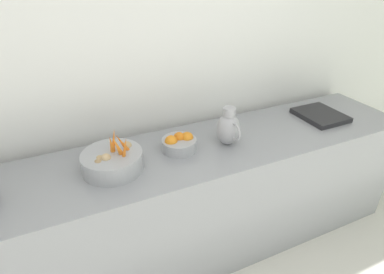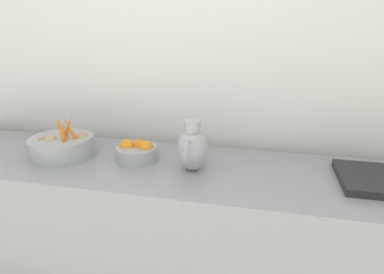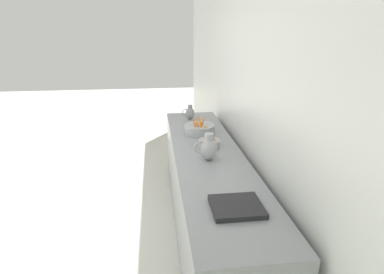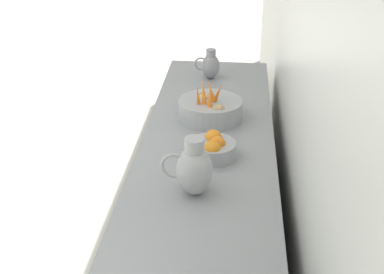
{
  "view_description": "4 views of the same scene",
  "coord_description": "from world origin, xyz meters",
  "views": [
    {
      "loc": [
        -0.0,
        -0.7,
        1.91
      ],
      "look_at": [
        -1.49,
        -0.02,
        0.98
      ],
      "focal_mm": 29.07,
      "sensor_mm": 36.0,
      "label": 1
    },
    {
      "loc": [
        -0.05,
        0.56,
        1.54
      ],
      "look_at": [
        -1.49,
        0.23,
        1.05
      ],
      "focal_mm": 30.2,
      "sensor_mm": 36.0,
      "label": 2
    },
    {
      "loc": [
        -1.02,
        2.81,
        2.01
      ],
      "look_at": [
        -1.35,
        0.06,
        1.04
      ],
      "focal_mm": 29.01,
      "sensor_mm": 36.0,
      "label": 3
    },
    {
      "loc": [
        -1.65,
        2.07,
        2.07
      ],
      "look_at": [
        -1.45,
        -0.06,
        0.99
      ],
      "focal_mm": 49.15,
      "sensor_mm": 36.0,
      "label": 4
    }
  ],
  "objects": [
    {
      "name": "orange_bowl",
      "position": [
        -1.55,
        -0.08,
        0.92
      ],
      "size": [
        0.22,
        0.22,
        0.11
      ],
      "color": "#9EA0A5",
      "rests_on": "prep_counter"
    },
    {
      "name": "tile_wall_left",
      "position": [
        -1.95,
        0.57,
        1.5
      ],
      "size": [
        0.1,
        9.4,
        3.0
      ],
      "primitive_type": "cube",
      "color": "white",
      "rests_on": "ground_plane"
    },
    {
      "name": "metal_pitcher_tall",
      "position": [
        -1.48,
        0.24,
        0.99
      ],
      "size": [
        0.21,
        0.15,
        0.25
      ],
      "color": "#A3A3A8",
      "rests_on": "prep_counter"
    },
    {
      "name": "metal_pitcher_short",
      "position": [
        -1.47,
        -1.12,
        0.96
      ],
      "size": [
        0.16,
        0.11,
        0.19
      ],
      "color": "gray",
      "rests_on": "prep_counter"
    },
    {
      "name": "prep_counter",
      "position": [
        -1.51,
        0.07,
        0.44
      ],
      "size": [
        0.66,
        3.05,
        0.88
      ],
      "primitive_type": "cube",
      "color": "gray",
      "rests_on": "ground_plane"
    },
    {
      "name": "vegetable_colander",
      "position": [
        -1.51,
        -0.5,
        0.93
      ],
      "size": [
        0.34,
        0.34,
        0.23
      ],
      "color": "#9EA0A5",
      "rests_on": "prep_counter"
    },
    {
      "name": "ground_plane",
      "position": [
        0.0,
        0.0,
        0.0
      ],
      "size": [
        16.45,
        16.45,
        0.0
      ],
      "primitive_type": "plane",
      "color": "beige"
    },
    {
      "name": "counter_sink_basin",
      "position": [
        -1.53,
        1.07,
        0.89
      ],
      "size": [
        0.34,
        0.3,
        0.04
      ],
      "primitive_type": "cube",
      "color": "#232326",
      "rests_on": "prep_counter"
    }
  ]
}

